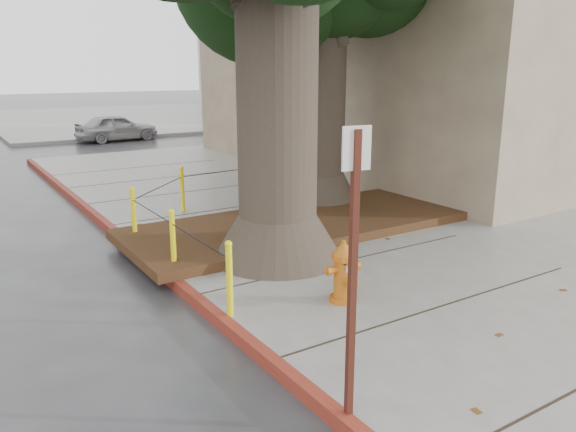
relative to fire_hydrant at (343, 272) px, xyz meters
The scene contains 13 objects.
ground 1.09m from the fire_hydrant, 57.73° to the right, with size 140.00×140.00×0.00m, color #28282B.
sidewalk_main 6.74m from the fire_hydrant, 14.70° to the left, with size 16.00×26.00×0.15m, color slate.
sidewalk_far 29.92m from the fire_hydrant, 77.45° to the left, with size 16.00×20.00×0.15m, color slate.
curb_red 2.32m from the fire_hydrant, 131.30° to the left, with size 0.14×26.00×0.16m, color maroon.
planter_bed 3.42m from the fire_hydrant, 65.71° to the left, with size 6.40×2.60×0.16m, color black.
building_corner 13.76m from the fire_hydrant, 36.27° to the left, with size 12.00×13.00×10.00m, color tan.
building_side_white 30.38m from the fire_hydrant, 56.79° to the left, with size 10.00×10.00×9.00m, color silver.
building_side_grey 38.86m from the fire_hydrant, 54.21° to the left, with size 12.00×14.00×12.00m, color slate.
bollard_ring 3.60m from the fire_hydrant, 95.82° to the left, with size 3.79×5.39×0.95m.
fire_hydrant is the anchor object (origin of this frame).
signpost 2.61m from the fire_hydrant, 126.88° to the right, with size 0.24×0.07×2.47m.
car_silver 19.16m from the fire_hydrant, 82.04° to the left, with size 1.36×3.37×1.15m, color #AAAAAF.
car_red 19.71m from the fire_hydrant, 57.99° to the left, with size 1.27×3.65×1.20m, color maroon.
Camera 1 is at (-4.69, -4.44, 3.05)m, focal length 35.00 mm.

